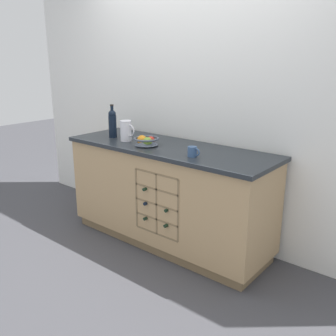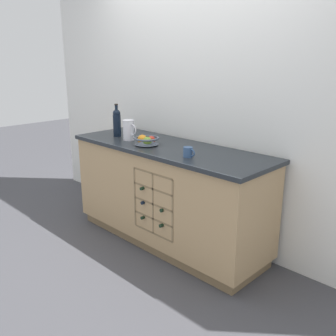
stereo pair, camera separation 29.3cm
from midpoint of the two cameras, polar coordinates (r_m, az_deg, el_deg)
ground_plane at (r=3.55m, az=-2.41°, el=-11.06°), size 14.00×14.00×0.00m
back_wall at (r=3.45m, az=1.53°, el=10.38°), size 4.40×0.06×2.55m
kitchen_island at (r=3.36m, az=-2.51°, el=-4.10°), size 1.94×0.66×0.91m
fruit_bowl at (r=3.24m, az=-5.94°, el=4.15°), size 0.22×0.22×0.09m
white_pitcher at (r=3.44m, az=-8.85°, el=5.67°), size 0.16×0.11×0.19m
ceramic_mug at (r=2.87m, az=0.86°, el=2.47°), size 0.11×0.07×0.08m
standing_wine_bottle at (r=3.62m, az=-10.79°, el=6.77°), size 0.08×0.08×0.31m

